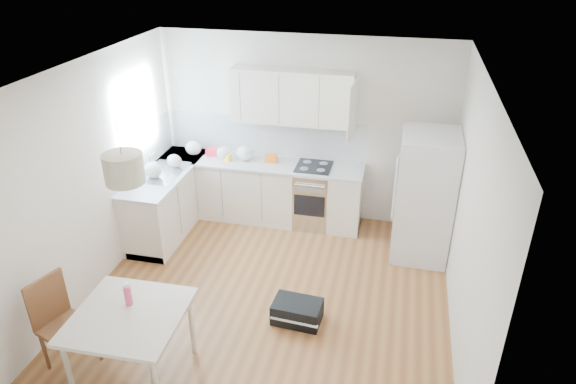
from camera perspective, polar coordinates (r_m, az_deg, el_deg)
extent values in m
plane|color=brown|center=(6.31, -2.13, -11.38)|extent=(4.20, 4.20, 0.00)
plane|color=white|center=(5.08, -2.66, 13.15)|extent=(4.20, 4.20, 0.00)
plane|color=silver|center=(7.43, 1.86, 6.91)|extent=(4.20, 0.00, 4.20)
plane|color=silver|center=(6.40, -20.86, 1.53)|extent=(0.00, 4.20, 4.20)
plane|color=silver|center=(5.46, 19.47, -2.73)|extent=(0.00, 4.20, 4.20)
cube|color=#BFE0F9|center=(7.15, -16.48, 8.35)|extent=(0.02, 1.00, 1.00)
cube|color=white|center=(7.66, -3.08, 0.09)|extent=(3.00, 0.60, 0.88)
cube|color=white|center=(7.57, -13.10, -1.00)|extent=(0.60, 1.80, 0.88)
cube|color=silver|center=(7.47, -3.17, 3.24)|extent=(3.02, 0.64, 0.04)
cube|color=silver|center=(7.37, -13.47, 2.15)|extent=(0.64, 1.82, 0.04)
cube|color=white|center=(7.61, -2.62, 6.25)|extent=(3.00, 0.01, 0.58)
cube|color=white|center=(7.38, -15.80, 4.52)|extent=(0.01, 1.80, 0.58)
cube|color=white|center=(7.15, 0.47, 10.51)|extent=(1.70, 0.32, 0.75)
cube|color=beige|center=(5.07, -17.32, -13.00)|extent=(1.02, 1.02, 0.04)
cylinder|color=white|center=(5.26, -23.11, -18.13)|extent=(0.05, 0.05, 0.75)
cylinder|color=white|center=(5.76, -18.61, -12.64)|extent=(0.05, 0.05, 0.75)
cylinder|color=white|center=(5.44, -10.65, -14.25)|extent=(0.05, 0.05, 0.75)
cylinder|color=#DA3C64|center=(5.09, -17.39, -10.73)|extent=(0.08, 0.08, 0.24)
cube|color=black|center=(5.88, 1.03, -13.14)|extent=(0.56, 0.39, 0.25)
cylinder|color=beige|center=(4.42, -17.79, 2.50)|extent=(0.42, 0.42, 0.26)
ellipsoid|color=white|center=(7.78, -10.47, 4.85)|extent=(0.24, 0.20, 0.22)
ellipsoid|color=white|center=(7.54, -7.12, 4.32)|extent=(0.22, 0.19, 0.20)
ellipsoid|color=white|center=(7.48, -4.83, 4.31)|extent=(0.24, 0.21, 0.22)
ellipsoid|color=white|center=(7.42, -12.52, 3.40)|extent=(0.21, 0.18, 0.19)
ellipsoid|color=white|center=(7.16, -14.76, 2.37)|extent=(0.25, 0.21, 0.22)
cube|color=orange|center=(7.41, -1.87, 3.75)|extent=(0.18, 0.13, 0.12)
cube|color=yellow|center=(7.53, -6.84, 3.87)|extent=(0.17, 0.13, 0.10)
cube|color=red|center=(7.72, -8.50, 4.41)|extent=(0.17, 0.13, 0.11)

